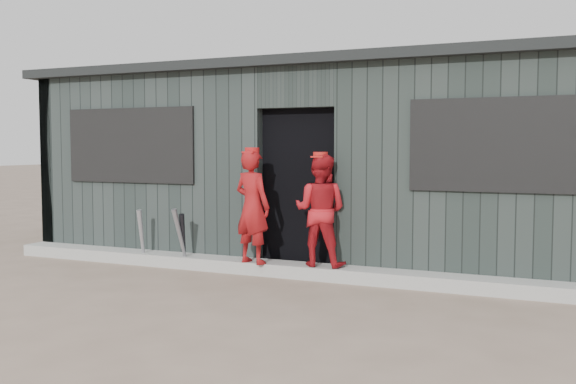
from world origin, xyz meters
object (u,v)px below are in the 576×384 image
at_px(player_red_left, 252,207).
at_px(player_red_right, 320,210).
at_px(bat_right, 183,241).
at_px(dugout, 336,164).
at_px(bat_left, 142,237).
at_px(player_grey_back, 342,220).
at_px(bat_mid, 181,238).

relative_size(player_red_left, player_red_right, 1.04).
distance_m(bat_right, player_red_right, 1.85).
relative_size(player_red_left, dugout, 0.16).
height_order(bat_right, dugout, dugout).
bearing_deg(player_red_right, dugout, -78.22).
distance_m(bat_left, player_grey_back, 2.62).
xyz_separation_m(bat_left, bat_mid, (0.64, -0.07, 0.02)).
relative_size(player_red_left, player_grey_back, 1.08).
height_order(bat_left, player_red_left, player_red_left).
bearing_deg(bat_left, bat_right, -1.55).
distance_m(player_red_left, dugout, 1.94).
bearing_deg(player_red_right, bat_right, 2.13).
height_order(player_red_left, dugout, dugout).
bearing_deg(player_grey_back, bat_right, 4.24).
bearing_deg(dugout, player_red_right, -76.70).
distance_m(bat_right, player_red_left, 1.10).
xyz_separation_m(player_grey_back, dugout, (-0.47, 1.11, 0.66)).
height_order(bat_left, bat_mid, bat_mid).
distance_m(bat_left, player_red_right, 2.48).
bearing_deg(bat_mid, dugout, 52.76).
distance_m(bat_mid, player_red_right, 1.85).
height_order(bat_mid, player_red_right, player_red_right).
bearing_deg(player_red_left, bat_mid, 15.91).
height_order(player_red_left, player_red_right, player_red_left).
relative_size(bat_left, bat_mid, 0.91).
relative_size(bat_left, bat_right, 1.01).
xyz_separation_m(bat_left, player_red_left, (1.64, -0.07, 0.46)).
bearing_deg(dugout, bat_right, -127.88).
relative_size(bat_left, player_red_right, 0.56).
height_order(player_grey_back, dugout, dugout).
bearing_deg(bat_left, bat_mid, -5.99).
relative_size(player_grey_back, dugout, 0.15).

